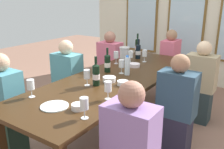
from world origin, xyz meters
The scene contains 28 objects.
ground_plane centered at (0.00, 0.00, 0.00)m, with size 12.00×12.00×0.00m, color #8A6251.
back_wall_with_windows centered at (0.00, 2.48, 1.45)m, with size 4.14×0.10×2.90m.
dining_table centered at (0.00, 0.00, 0.68)m, with size 0.94×2.78×0.74m.
white_plate_0 centered at (0.02, -0.99, 0.74)m, with size 0.24×0.24×0.01m, color white.
metal_pitcher centered at (-0.35, 0.77, 0.84)m, with size 0.16×0.16×0.19m.
wine_bottle_0 centered at (-0.20, 0.10, 0.86)m, with size 0.08×0.08×0.31m.
wine_bottle_1 centered at (-0.01, -0.36, 0.86)m, with size 0.08×0.08×0.32m.
wine_bottle_2 centered at (-0.21, 0.94, 0.85)m, with size 0.08×0.08×0.30m.
wine_bottle_3 centered at (-0.36, 1.19, 0.87)m, with size 0.08×0.08×0.34m.
tasting_bowl_0 centered at (0.22, -0.92, 0.77)m, with size 0.12×0.12×0.05m, color white.
tasting_bowl_1 centered at (0.03, -0.19, 0.77)m, with size 0.15×0.15×0.05m, color white.
tasting_bowl_2 centered at (-0.03, 0.50, 0.76)m, with size 0.15×0.15×0.05m, color white.
tasting_bowl_3 centered at (0.22, -0.20, 0.76)m, with size 0.12×0.12×0.05m, color white.
water_bottle centered at (0.07, 0.14, 0.85)m, with size 0.06×0.06×0.24m.
wine_glass_0 centered at (-0.18, 0.65, 0.86)m, with size 0.07×0.07×0.17m.
wine_glass_1 centered at (0.37, -1.01, 0.86)m, with size 0.07×0.07×0.17m.
wine_glass_2 centered at (-0.04, 0.82, 0.86)m, with size 0.07×0.07×0.17m.
wine_glass_3 centered at (0.30, -0.60, 0.86)m, with size 0.07×0.07×0.17m.
wine_glass_4 centered at (-0.02, 0.15, 0.86)m, with size 0.07×0.07×0.17m.
wine_glass_5 centered at (-0.09, -0.42, 0.86)m, with size 0.07×0.07×0.17m.
wine_glass_6 centered at (-0.32, -0.96, 0.86)m, with size 0.07×0.07×0.17m.
wine_glass_7 centered at (-0.33, 0.50, 0.86)m, with size 0.07×0.07×0.17m.
seated_person_0 centered at (-0.76, 0.97, 0.53)m, with size 0.38×0.24×1.11m.
seated_person_1 centered at (0.76, 0.90, 0.53)m, with size 0.38×0.24×1.11m.
seated_person_2 centered at (-0.76, -0.04, 0.53)m, with size 0.38×0.24×1.11m.
seated_person_3 centered at (0.76, 0.00, 0.53)m, with size 0.38×0.24×1.11m.
seated_person_4 centered at (-0.76, -0.97, 0.53)m, with size 0.38×0.24×1.11m.
seated_person_6 centered at (0.00, 1.74, 0.53)m, with size 0.24×0.38×1.11m.
Camera 1 is at (1.51, -2.33, 1.65)m, focal length 39.63 mm.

